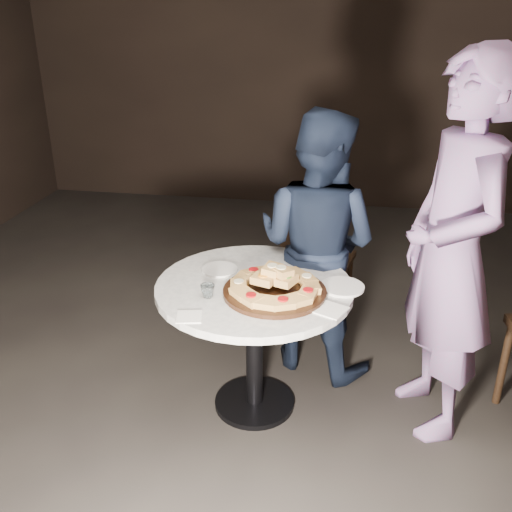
{
  "coord_description": "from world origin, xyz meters",
  "views": [
    {
      "loc": [
        0.32,
        -2.39,
        2.0
      ],
      "look_at": [
        -0.1,
        0.12,
        0.86
      ],
      "focal_mm": 40.0,
      "sensor_mm": 36.0,
      "label": 1
    }
  ],
  "objects_px": {
    "chair_far": "(316,256)",
    "diner_teal": "(451,254)",
    "table": "(254,308)",
    "water_glass": "(208,291)",
    "serving_board": "(275,292)",
    "diner_navy": "(316,245)",
    "focaccia_pile": "(275,283)"
  },
  "relations": [
    {
      "from": "table",
      "to": "diner_teal",
      "type": "distance_m",
      "value": 0.98
    },
    {
      "from": "table",
      "to": "focaccia_pile",
      "type": "relative_size",
      "value": 2.64
    },
    {
      "from": "serving_board",
      "to": "chair_far",
      "type": "height_order",
      "value": "chair_far"
    },
    {
      "from": "focaccia_pile",
      "to": "water_glass",
      "type": "height_order",
      "value": "focaccia_pile"
    },
    {
      "from": "serving_board",
      "to": "focaccia_pile",
      "type": "xyz_separation_m",
      "value": [
        0.0,
        0.01,
        0.04
      ]
    },
    {
      "from": "table",
      "to": "diner_navy",
      "type": "bearing_deg",
      "value": 60.61
    },
    {
      "from": "diner_teal",
      "to": "table",
      "type": "bearing_deg",
      "value": -102.46
    },
    {
      "from": "focaccia_pile",
      "to": "diner_teal",
      "type": "xyz_separation_m",
      "value": [
        0.8,
        0.14,
        0.14
      ]
    },
    {
      "from": "table",
      "to": "diner_teal",
      "type": "relative_size",
      "value": 0.63
    },
    {
      "from": "table",
      "to": "serving_board",
      "type": "height_order",
      "value": "serving_board"
    },
    {
      "from": "diner_navy",
      "to": "diner_teal",
      "type": "relative_size",
      "value": 0.81
    },
    {
      "from": "serving_board",
      "to": "table",
      "type": "bearing_deg",
      "value": 143.66
    },
    {
      "from": "water_glass",
      "to": "diner_navy",
      "type": "relative_size",
      "value": 0.05
    },
    {
      "from": "table",
      "to": "diner_navy",
      "type": "distance_m",
      "value": 0.58
    },
    {
      "from": "water_glass",
      "to": "chair_far",
      "type": "relative_size",
      "value": 0.08
    },
    {
      "from": "table",
      "to": "water_glass",
      "type": "relative_size",
      "value": 17.07
    },
    {
      "from": "serving_board",
      "to": "water_glass",
      "type": "bearing_deg",
      "value": -164.55
    },
    {
      "from": "water_glass",
      "to": "focaccia_pile",
      "type": "bearing_deg",
      "value": 16.48
    },
    {
      "from": "diner_teal",
      "to": "chair_far",
      "type": "bearing_deg",
      "value": -158.05
    },
    {
      "from": "focaccia_pile",
      "to": "chair_far",
      "type": "bearing_deg",
      "value": 81.78
    },
    {
      "from": "focaccia_pile",
      "to": "diner_navy",
      "type": "relative_size",
      "value": 0.29
    },
    {
      "from": "chair_far",
      "to": "serving_board",
      "type": "bearing_deg",
      "value": 93.39
    },
    {
      "from": "focaccia_pile",
      "to": "chair_far",
      "type": "distance_m",
      "value": 1.02
    },
    {
      "from": "table",
      "to": "focaccia_pile",
      "type": "distance_m",
      "value": 0.23
    },
    {
      "from": "table",
      "to": "diner_teal",
      "type": "xyz_separation_m",
      "value": [
        0.92,
        0.07,
        0.33
      ]
    },
    {
      "from": "serving_board",
      "to": "diner_teal",
      "type": "xyz_separation_m",
      "value": [
        0.8,
        0.15,
        0.19
      ]
    },
    {
      "from": "chair_far",
      "to": "water_glass",
      "type": "bearing_deg",
      "value": 78.81
    },
    {
      "from": "chair_far",
      "to": "diner_teal",
      "type": "bearing_deg",
      "value": 140.15
    },
    {
      "from": "water_glass",
      "to": "table",
      "type": "bearing_deg",
      "value": 40.74
    },
    {
      "from": "table",
      "to": "water_glass",
      "type": "distance_m",
      "value": 0.31
    },
    {
      "from": "focaccia_pile",
      "to": "diner_teal",
      "type": "distance_m",
      "value": 0.83
    },
    {
      "from": "focaccia_pile",
      "to": "diner_teal",
      "type": "relative_size",
      "value": 0.24
    }
  ]
}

